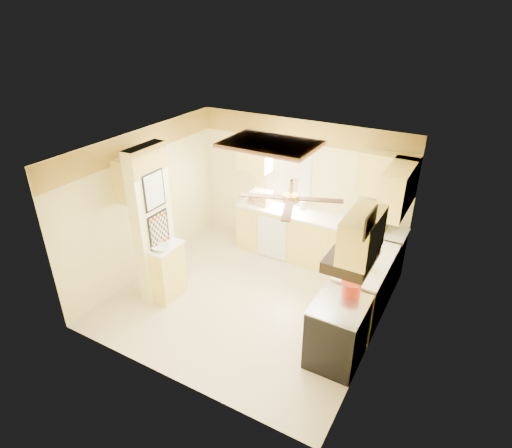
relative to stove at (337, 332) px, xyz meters
The scene contains 34 objects.
floor 1.82m from the stove, 161.77° to the left, with size 4.00×4.00×0.00m, color beige.
ceiling 2.69m from the stove, 161.77° to the left, with size 4.00×4.00×0.00m, color white.
wall_back 3.07m from the stove, 124.28° to the left, with size 4.00×4.00×0.00m, color #F7E697.
wall_front 2.29m from the stove, 141.04° to the right, with size 4.00×4.00×0.00m, color #F7E697.
wall_left 3.79m from the stove, behind, with size 3.80×3.80×0.00m, color #F7E697.
wall_right 1.02m from the stove, 59.02° to the left, with size 3.80×3.80×0.00m, color #F7E697.
wallpaper_border 3.48m from the stove, 124.50° to the left, with size 4.00×0.02×0.40m, color #F9DA49.
partition_column 3.12m from the stove, behind, with size 0.20×0.70×2.50m, color #F7E697.
partition_ledge 2.80m from the stove, behind, with size 0.25×0.55×0.90m, color #FFDE6A.
ledge_top 2.84m from the stove, behind, with size 0.28×0.58×0.04m, color white.
lower_cabinets_back 2.45m from the stove, 118.55° to the left, with size 3.00×0.60×0.90m, color #FFDE6A.
lower_cabinets_right 1.15m from the stove, 88.49° to the left, with size 0.60×1.40×0.90m, color #FFDE6A.
countertop_back 2.48m from the stove, 118.66° to the left, with size 3.04×0.64×0.04m, color white.
countertop_right 1.24m from the stove, 88.99° to the left, with size 0.64×1.44×0.04m, color white.
dishwasher_panel 2.66m from the stove, 136.25° to the left, with size 0.58×0.02×0.80m, color white.
window 3.29m from the stove, 128.23° to the left, with size 0.92×0.02×1.02m.
upper_cab_back_left 3.67m from the stove, 137.92° to the left, with size 0.60×0.35×0.70m, color #FFDE6A.
upper_cab_back_right 2.67m from the stove, 93.01° to the left, with size 0.90×0.35×0.70m, color #FFDE6A.
upper_cab_right 2.28m from the stove, 85.07° to the left, with size 0.35×1.00×0.70m, color #FFDE6A.
upper_cab_left_wall 3.77m from the stove, behind, with size 0.35×0.75×0.70m, color #FFDE6A.
upper_cab_over_stove 1.50m from the stove, ahead, with size 0.35×0.76×0.52m, color #FFDE6A.
stove is the anchor object (origin of this frame).
range_hood 1.16m from the stove, ahead, with size 0.50×0.76×0.14m, color black.
poster_menu 3.22m from the stove, behind, with size 0.02×0.42×0.57m.
poster_nashville 3.00m from the stove, behind, with size 0.02×0.42×0.57m.
ceiling_light_panel 2.75m from the stove, 146.22° to the left, with size 1.35×0.95×0.06m.
ceiling_fan 1.95m from the stove, 167.38° to the right, with size 1.15×1.15×0.26m.
vent_grate 1.90m from the stove, 48.45° to the right, with size 0.02×0.40×0.25m, color black.
microwave 2.29m from the stove, 96.33° to the left, with size 0.51×0.35×0.28m, color white.
bowl 2.86m from the stove, behind, with size 0.24×0.24×0.06m, color white.
dutch_oven 0.62m from the stove, 82.56° to the left, with size 0.27×0.27×0.18m.
kettle 1.10m from the stove, 85.70° to the left, with size 0.17×0.17×0.26m.
dish_rack 3.18m from the stove, 137.61° to the left, with size 0.42×0.32×0.24m.
utensil_crock 2.82m from the stove, 123.82° to the left, with size 0.12×0.12×0.23m.
Camera 1 is at (2.85, -4.79, 4.28)m, focal length 30.00 mm.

